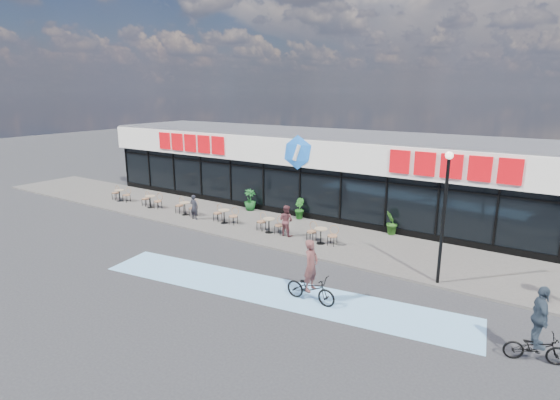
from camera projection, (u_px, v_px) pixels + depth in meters
name	position (u px, v px, depth m)	size (l,w,h in m)	color
ground	(218.00, 256.00, 19.14)	(120.00, 120.00, 0.00)	#28282B
sidewalk	(275.00, 229.00, 22.77)	(44.00, 5.00, 0.10)	#59554F
bike_lane	(274.00, 291.00, 15.79)	(14.00, 2.20, 0.01)	#74AFDC
building	(325.00, 170.00, 26.61)	(30.60, 6.57, 4.75)	black
lamp_post	(444.00, 207.00, 15.57)	(0.28, 0.28, 4.91)	black
bistro_set_0	(121.00, 194.00, 28.25)	(1.54, 0.62, 0.90)	tan
bistro_set_1	(151.00, 200.00, 26.68)	(1.54, 0.62, 0.90)	tan
bistro_set_2	(186.00, 207.00, 25.11)	(1.54, 0.62, 0.90)	tan
bistro_set_3	(225.00, 215.00, 23.54)	(1.54, 0.62, 0.90)	tan
bistro_set_4	(270.00, 223.00, 21.97)	(1.54, 0.62, 0.90)	tan
bistro_set_5	(322.00, 234.00, 20.40)	(1.54, 0.62, 0.90)	tan
potted_plant_left	(250.00, 200.00, 25.99)	(0.71, 0.71, 1.26)	#14471B
potted_plant_mid	(299.00, 209.00, 24.28)	(0.63, 0.51, 1.15)	#195217
potted_plant_right	(392.00, 223.00, 21.53)	(0.68, 0.54, 1.23)	#265618
patron_left	(194.00, 207.00, 24.15)	(0.51, 0.33, 1.39)	black
patron_right	(286.00, 221.00, 21.36)	(0.75, 0.59, 1.55)	brown
cyclist_a	(311.00, 282.00, 14.83)	(1.89, 0.70, 2.24)	black
cyclist_b	(538.00, 332.00, 11.50)	(1.67, 1.09, 2.18)	black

